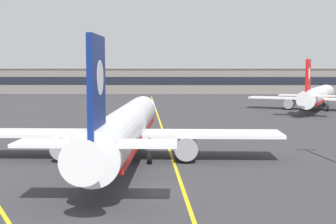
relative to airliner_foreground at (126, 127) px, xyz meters
name	(u,v)px	position (x,y,z in m)	size (l,w,h in m)	color
ground_plane	(156,192)	(3.59, -12.40, -3.37)	(400.00, 400.00, 0.00)	#353538
taxiway_centreline	(165,135)	(3.59, 17.60, -3.37)	(0.30, 180.00, 0.01)	yellow
airliner_foreground	(126,127)	(0.00, 0.00, 0.00)	(32.08, 41.45, 11.65)	white
airliner_background	(317,96)	(36.65, 57.11, -0.16)	(29.79, 37.40, 11.11)	white
safety_cone_by_nose_gear	(151,135)	(1.78, 15.80, -3.11)	(0.44, 0.44, 0.55)	orange
terminal_building	(176,81)	(5.22, 127.34, 1.23)	(156.08, 12.40, 9.19)	slate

